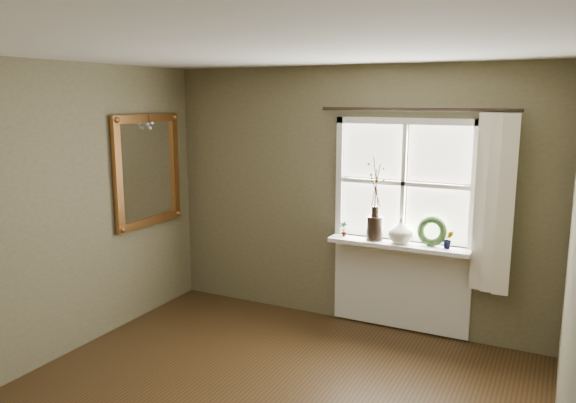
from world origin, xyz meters
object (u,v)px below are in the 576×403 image
(cream_vase, at_px, (401,231))
(wreath, at_px, (432,234))
(gilt_mirror, at_px, (148,170))
(dark_jug, at_px, (375,228))

(cream_vase, height_order, wreath, wreath)
(wreath, relative_size, gilt_mirror, 0.24)
(cream_vase, relative_size, wreath, 0.86)
(wreath, distance_m, gilt_mirror, 2.93)
(dark_jug, distance_m, gilt_mirror, 2.40)
(dark_jug, xyz_separation_m, wreath, (0.54, 0.04, -0.01))
(cream_vase, xyz_separation_m, gilt_mirror, (-2.53, -0.60, 0.50))
(cream_vase, height_order, gilt_mirror, gilt_mirror)
(dark_jug, relative_size, gilt_mirror, 0.20)
(dark_jug, distance_m, cream_vase, 0.26)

